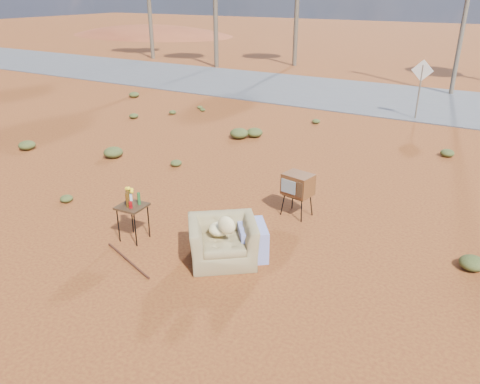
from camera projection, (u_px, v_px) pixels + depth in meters
The scene contains 9 objects.
ground at pixel (202, 248), 8.89m from camera, with size 140.00×140.00×0.00m, color brown.
highway at pixel (394, 99), 20.75m from camera, with size 140.00×7.00×0.04m, color #565659.
dirt_mound at pixel (151, 35), 49.68m from camera, with size 26.00×18.00×2.00m, color #A24B27.
armchair at pixel (228, 235), 8.35m from camera, with size 1.51×1.55×1.04m.
tv_unit at pixel (298, 185), 9.90m from camera, with size 0.67×0.58×0.95m.
side_table at pixel (131, 203), 8.94m from camera, with size 0.54×0.54×1.03m.
rusty_bar at pixel (128, 260), 8.45m from camera, with size 0.04×0.04×1.52m, color #461C12.
road_sign at pixel (421, 79), 17.09m from camera, with size 0.78×0.06×2.19m.
scrub_patch at pixel (269, 165), 12.70m from camera, with size 17.49×8.07×0.33m.
Camera 1 is at (4.53, -6.30, 4.53)m, focal length 35.00 mm.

